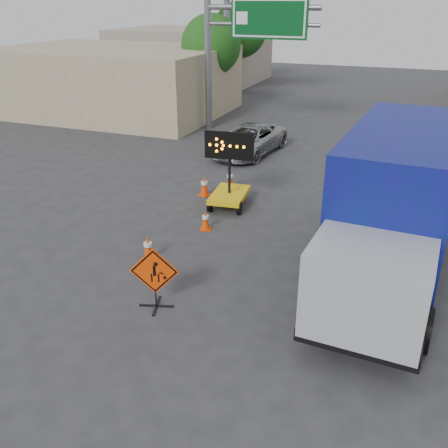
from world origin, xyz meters
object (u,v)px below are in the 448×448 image
Objects in this scene: arrow_board at (229,190)px; pickup_truck at (249,140)px; construction_sign at (155,277)px; box_truck at (392,216)px.

arrow_board is 6.70m from pickup_truck.
arrow_board reaches higher than pickup_truck.
box_truck is (5.01, 3.50, 0.93)m from construction_sign.
construction_sign is 0.19× the size of box_truck.
construction_sign is 6.18m from box_truck.
arrow_board is at bearing 154.15° from box_truck.
pickup_truck is (-1.51, 6.53, 0.06)m from arrow_board.
box_truck reaches higher than arrow_board.
box_truck is (5.65, -3.15, 1.16)m from arrow_board.
box_truck is (7.16, -9.68, 1.10)m from pickup_truck.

